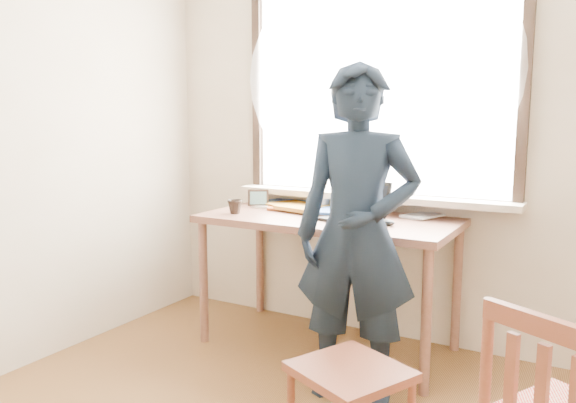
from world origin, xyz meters
The scene contains 12 objects.
room_shell centered at (-0.02, 0.20, 1.64)m, with size 3.52×4.02×2.61m.
desk centered at (-0.35, 1.63, 0.74)m, with size 1.54×0.77×0.83m.
laptop centered at (-0.15, 1.60, 0.88)m, with size 0.41×0.36×0.23m.
mug_white centered at (-0.52, 1.85, 0.87)m, with size 0.11×0.11×0.09m, color white.
mug_dark centered at (-0.91, 1.43, 0.87)m, with size 0.10×0.10×0.09m, color black.
mouse centered at (0.06, 1.53, 0.84)m, with size 0.09×0.06×0.04m, color black.
desk_clutter centered at (-0.67, 1.86, 0.85)m, with size 0.81×0.50×0.03m.
book_a centered at (-0.68, 1.84, 0.84)m, with size 0.20×0.27×0.03m, color white.
book_b centered at (0.07, 1.92, 0.84)m, with size 0.17×0.23×0.02m, color white.
picture_frame centered at (-0.93, 1.73, 0.88)m, with size 0.13×0.09×0.11m.
work_chair centered at (0.26, 0.56, 0.36)m, with size 0.54×0.53×0.42m.
person centered at (0.04, 1.13, 0.85)m, with size 0.62×0.41×1.70m, color black.
Camera 1 is at (1.11, -1.43, 1.42)m, focal length 35.00 mm.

